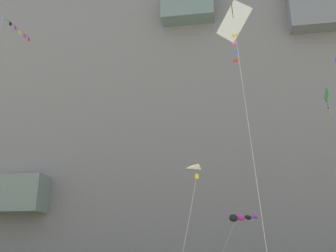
{
  "coord_description": "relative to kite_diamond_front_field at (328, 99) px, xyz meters",
  "views": [
    {
      "loc": [
        5.05,
        -4.56,
        3.35
      ],
      "look_at": [
        0.13,
        26.96,
        14.22
      ],
      "focal_mm": 39.89,
      "sensor_mm": 36.0,
      "label": 1
    }
  ],
  "objects": [
    {
      "name": "kite_windsock_upper_left",
      "position": [
        -10.91,
        -8.14,
        -13.73
      ],
      "size": [
        4.84,
        8.42,
        6.58
      ],
      "color": "black",
      "rests_on": "ground"
    },
    {
      "name": "kite_diamond_front_field",
      "position": [
        0.0,
        0.0,
        0.0
      ],
      "size": [
        2.98,
        4.91,
        21.57
      ],
      "color": "green",
      "rests_on": "ground"
    },
    {
      "name": "kite_banner_mid_center",
      "position": [
        -31.06,
        -13.92,
        0.91
      ],
      "size": [
        0.93,
        7.29,
        23.93
      ],
      "color": "black",
      "rests_on": "ground"
    },
    {
      "name": "kite_diamond_mid_left",
      "position": [
        -11.06,
        -23.02,
        -4.3
      ],
      "size": [
        2.07,
        6.39,
        17.17
      ],
      "color": "white",
      "rests_on": "ground"
    },
    {
      "name": "kite_delta_high_left",
      "position": [
        -13.42,
        -20.67,
        -12.8
      ],
      "size": [
        2.09,
        3.28,
        7.62
      ],
      "color": "white",
      "rests_on": "ground"
    },
    {
      "name": "cliff_face",
      "position": [
        -17.03,
        27.87,
        17.86
      ],
      "size": [
        180.0,
        31.19,
        75.62
      ],
      "color": "gray",
      "rests_on": "ground"
    }
  ]
}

